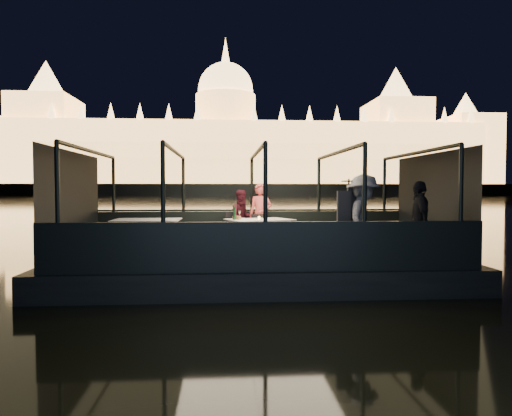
{
  "coord_description": "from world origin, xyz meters",
  "views": [
    {
      "loc": [
        -0.73,
        -10.07,
        1.97
      ],
      "look_at": [
        0.0,
        0.4,
        1.55
      ],
      "focal_mm": 32.0,
      "sensor_mm": 36.0,
      "label": 1
    }
  ],
  "objects": [
    {
      "name": "end_wall_fore",
      "position": [
        -4.0,
        0.0,
        1.65
      ],
      "size": [
        0.02,
        4.0,
        2.3
      ],
      "primitive_type": null,
      "color": "black",
      "rests_on": "boat_deck"
    },
    {
      "name": "plate_far",
      "position": [
        -0.34,
        0.95,
        1.27
      ],
      "size": [
        0.28,
        0.28,
        0.01
      ],
      "primitive_type": "cylinder",
      "rotation": [
        0.0,
        0.0,
        -0.22
      ],
      "color": "white",
      "rests_on": "dining_table_central"
    },
    {
      "name": "wine_glass_red",
      "position": [
        0.26,
        0.92,
        1.36
      ],
      "size": [
        0.06,
        0.06,
        0.17
      ],
      "primitive_type": null,
      "rotation": [
        0.0,
        0.0,
        -0.11
      ],
      "color": "silver",
      "rests_on": "dining_table_central"
    },
    {
      "name": "wine_bottle",
      "position": [
        -0.49,
        0.64,
        1.42
      ],
      "size": [
        0.09,
        0.09,
        0.32
      ],
      "primitive_type": "cylinder",
      "rotation": [
        0.0,
        0.0,
        -0.34
      ],
      "color": "#13361C",
      "rests_on": "dining_table_central"
    },
    {
      "name": "embankment",
      "position": [
        0.0,
        210.0,
        1.0
      ],
      "size": [
        400.0,
        140.0,
        6.0
      ],
      "primitive_type": "cube",
      "color": "#423D33",
      "rests_on": "ground"
    },
    {
      "name": "end_wall_aft",
      "position": [
        4.0,
        0.0,
        1.65
      ],
      "size": [
        0.02,
        4.0,
        2.3
      ],
      "primitive_type": null,
      "color": "black",
      "rests_on": "boat_deck"
    },
    {
      "name": "cabin_glass_port",
      "position": [
        0.0,
        2.0,
        2.1
      ],
      "size": [
        8.0,
        0.02,
        1.4
      ],
      "primitive_type": null,
      "color": "#99B2B2",
      "rests_on": "gunwale_port"
    },
    {
      "name": "river_water",
      "position": [
        0.0,
        80.0,
        0.0
      ],
      "size": [
        500.0,
        500.0,
        0.0
      ],
      "primitive_type": "plane",
      "color": "black",
      "rests_on": "ground"
    },
    {
      "name": "wine_glass_white",
      "position": [
        -0.37,
        0.6,
        1.36
      ],
      "size": [
        0.09,
        0.09,
        0.21
      ],
      "primitive_type": null,
      "rotation": [
        0.0,
        0.0,
        0.24
      ],
      "color": "white",
      "rests_on": "dining_table_central"
    },
    {
      "name": "person_woman_coral",
      "position": [
        0.19,
        1.55,
        1.25
      ],
      "size": [
        0.67,
        0.53,
        1.64
      ],
      "primitive_type": "imported",
      "rotation": [
        0.0,
        0.0,
        -0.25
      ],
      "color": "#CD4E4A",
      "rests_on": "boat_deck"
    },
    {
      "name": "plate_near",
      "position": [
        0.35,
        0.7,
        1.27
      ],
      "size": [
        0.27,
        0.27,
        0.02
      ],
      "primitive_type": "cylinder",
      "rotation": [
        0.0,
        0.0,
        0.04
      ],
      "color": "silver",
      "rests_on": "dining_table_central"
    },
    {
      "name": "bread_basket",
      "position": [
        -0.43,
        0.77,
        1.31
      ],
      "size": [
        0.25,
        0.25,
        0.08
      ],
      "primitive_type": "cylinder",
      "rotation": [
        0.0,
        0.0,
        0.28
      ],
      "color": "olive",
      "rests_on": "dining_table_central"
    },
    {
      "name": "chair_port_right",
      "position": [
        0.15,
        1.27,
        0.95
      ],
      "size": [
        0.51,
        0.51,
        0.84
      ],
      "primitive_type": "cube",
      "rotation": [
        0.0,
        0.0,
        -0.39
      ],
      "color": "black",
      "rests_on": "boat_deck"
    },
    {
      "name": "cabin_glass_starboard",
      "position": [
        0.0,
        -2.0,
        2.1
      ],
      "size": [
        8.0,
        0.02,
        1.4
      ],
      "primitive_type": null,
      "color": "#99B2B2",
      "rests_on": "gunwale_starboard"
    },
    {
      "name": "gunwale_starboard",
      "position": [
        0.0,
        -2.0,
        0.95
      ],
      "size": [
        8.0,
        0.08,
        0.9
      ],
      "primitive_type": "cube",
      "color": "black",
      "rests_on": "boat_deck"
    },
    {
      "name": "parliament_building",
      "position": [
        0.0,
        175.0,
        29.0
      ],
      "size": [
        220.0,
        32.0,
        60.0
      ],
      "primitive_type": null,
      "color": "#F2D18C",
      "rests_on": "embankment"
    },
    {
      "name": "boat_hull",
      "position": [
        0.0,
        0.0,
        0.0
      ],
      "size": [
        8.6,
        4.4,
        1.0
      ],
      "primitive_type": "cube",
      "color": "black",
      "rests_on": "river_water"
    },
    {
      "name": "chair_port_left",
      "position": [
        -0.49,
        1.49,
        0.95
      ],
      "size": [
        0.46,
        0.46,
        0.89
      ],
      "primitive_type": "cube",
      "rotation": [
        0.0,
        0.0,
        0.12
      ],
      "color": "black",
      "rests_on": "boat_deck"
    },
    {
      "name": "amber_candle",
      "position": [
        0.1,
        0.73,
        1.31
      ],
      "size": [
        0.06,
        0.06,
        0.08
      ],
      "primitive_type": "cylinder",
      "rotation": [
        0.0,
        0.0,
        0.09
      ],
      "color": "gold",
      "rests_on": "dining_table_central"
    },
    {
      "name": "cabin_roof_glass",
      "position": [
        0.0,
        0.0,
        2.8
      ],
      "size": [
        8.0,
        4.0,
        0.02
      ],
      "primitive_type": null,
      "color": "#99B2B2",
      "rests_on": "boat_deck"
    },
    {
      "name": "passenger_dark",
      "position": [
        3.19,
        -1.15,
        1.35
      ],
      "size": [
        0.58,
        1.03,
        1.65
      ],
      "primitive_type": "imported",
      "rotation": [
        0.0,
        0.0,
        4.53
      ],
      "color": "black",
      "rests_on": "boat_deck"
    },
    {
      "name": "person_man_maroon",
      "position": [
        -0.26,
        1.62,
        1.25
      ],
      "size": [
        0.84,
        0.73,
        1.47
      ],
      "primitive_type": "imported",
      "rotation": [
        0.0,
        0.0,
        0.29
      ],
      "color": "#391019",
      "rests_on": "boat_deck"
    },
    {
      "name": "dining_table_central",
      "position": [
        0.11,
        0.82,
        0.89
      ],
      "size": [
        1.73,
        1.51,
        0.77
      ],
      "primitive_type": "cube",
      "rotation": [
        0.0,
        0.0,
        0.37
      ],
      "color": "silver",
      "rests_on": "boat_deck"
    },
    {
      "name": "gunwale_port",
      "position": [
        0.0,
        2.0,
        0.95
      ],
      "size": [
        8.0,
        0.08,
        0.9
      ],
      "primitive_type": "cube",
      "color": "black",
      "rests_on": "boat_deck"
    },
    {
      "name": "coat_stand",
      "position": [
        1.69,
        -1.35,
        1.4
      ],
      "size": [
        0.57,
        0.51,
        1.68
      ],
      "primitive_type": null,
      "rotation": [
        0.0,
        0.0,
        -0.34
      ],
      "color": "black",
      "rests_on": "boat_deck"
    },
    {
      "name": "canopy_ribs",
      "position": [
        0.0,
        0.0,
        1.65
      ],
      "size": [
        8.0,
        4.0,
        2.3
      ],
      "primitive_type": null,
      "color": "black",
      "rests_on": "boat_deck"
    },
    {
      "name": "boat_deck",
      "position": [
        0.0,
        0.0,
        0.48
      ],
      "size": [
        8.0,
        4.0,
        0.04
      ],
      "primitive_type": "cube",
      "color": "black",
      "rests_on": "boat_hull"
    },
    {
      "name": "dining_table_aft",
      "position": [
        -2.5,
        0.54,
        0.89
      ],
      "size": [
        1.5,
        1.09,
        0.8
      ],
      "primitive_type": "cube",
      "rotation": [
        0.0,
        0.0,
        0.0
      ],
      "color": "white",
      "rests_on": "boat_deck"
    },
    {
      "name": "passenger_stripe",
      "position": [
        1.95,
        -1.45,
        1.35
      ],
      "size": [
        1.07,
        1.31,
        1.78
      ],
      "primitive_type": "imported",
      "rotation": [
        0.0,
        0.0,
        1.13
      ],
      "color": "silver",
      "rests_on": "boat_deck"
    }
  ]
}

